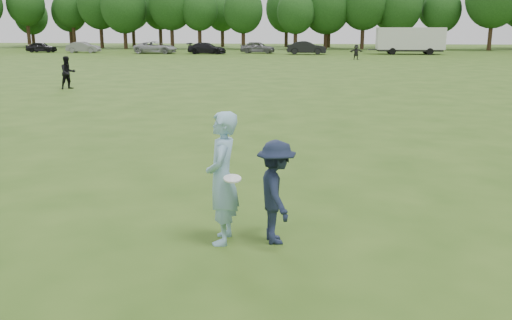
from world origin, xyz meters
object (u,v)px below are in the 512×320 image
object	(u,v)px
car_d	(207,48)
car_f	(307,48)
car_a	(41,47)
car_b	(83,47)
cargo_trailer	(410,39)
defender	(276,192)
car_c	(156,48)
player_far_a	(68,73)
thrower	(222,178)
car_e	(258,47)
player_far_d	(356,52)

from	to	relation	value
car_d	car_f	xyz separation A→B (m)	(12.31, 0.19, 0.10)
car_a	car_d	bearing A→B (deg)	-93.89
car_b	cargo_trailer	bearing A→B (deg)	-89.59
defender	car_c	world-z (taller)	defender
player_far_a	car_a	distance (m)	46.42
car_b	car_c	distance (m)	9.89
defender	car_f	distance (m)	59.40
car_b	car_d	bearing A→B (deg)	-94.54
car_a	car_b	bearing A→B (deg)	-95.59
car_a	car_d	xyz separation A→B (m)	(22.50, -1.96, 0.03)
thrower	car_f	distance (m)	59.48
car_d	car_f	distance (m)	12.31
defender	car_e	world-z (taller)	defender
player_far_d	car_c	xyz separation A→B (m)	(-24.14, 10.24, -0.03)
player_far_a	car_b	xyz separation A→B (m)	(-16.32, 39.97, -0.19)
player_far_a	car_e	distance (m)	41.61
car_d	car_e	world-z (taller)	car_e
player_far_d	car_d	distance (m)	20.13
defender	player_far_d	bearing A→B (deg)	-21.39
car_c	car_e	bearing A→B (deg)	-79.29
thrower	car_c	world-z (taller)	thrower
car_a	car_f	distance (m)	34.85
player_far_d	car_b	distance (m)	35.76
defender	car_b	bearing A→B (deg)	9.95
car_b	car_e	size ratio (longest dim) A/B	0.97
car_d	car_e	distance (m)	6.56
car_c	car_d	bearing A→B (deg)	-91.63
player_far_d	defender	bearing A→B (deg)	-106.16
defender	cargo_trailer	xyz separation A→B (m)	(12.11, 60.90, 0.95)
car_e	car_f	distance (m)	6.61
car_a	car_d	distance (m)	22.59
car_c	player_far_a	bearing A→B (deg)	-169.16
thrower	car_d	world-z (taller)	thrower
player_far_a	car_f	world-z (taller)	player_far_a
car_a	cargo_trailer	distance (m)	47.33
player_far_a	cargo_trailer	distance (m)	47.49
player_far_d	cargo_trailer	size ratio (longest dim) A/B	0.17
car_e	car_d	bearing A→B (deg)	119.38
car_b	car_c	size ratio (longest dim) A/B	0.79
thrower	car_c	bearing A→B (deg)	-164.44
player_far_d	car_f	size ratio (longest dim) A/B	0.32
cargo_trailer	player_far_d	bearing A→B (deg)	-122.18
player_far_a	defender	bearing A→B (deg)	-105.65
car_a	player_far_d	bearing A→B (deg)	-105.39
car_b	car_c	xyz separation A→B (m)	(9.85, -0.90, 0.05)
car_b	car_c	bearing A→B (deg)	-95.39
car_b	cargo_trailer	xyz separation A→B (m)	(41.27, 0.44, 1.08)
car_c	car_f	distance (m)	18.90
player_far_d	car_c	bearing A→B (deg)	146.44
player_far_d	player_far_a	bearing A→B (deg)	-132.07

